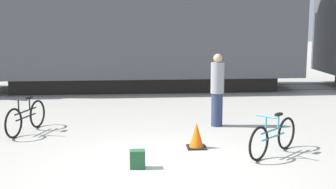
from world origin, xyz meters
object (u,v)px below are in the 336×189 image
at_px(person_in_grey, 217,90).
at_px(backpack, 137,159).
at_px(bicycle_black, 26,117).
at_px(traffic_cone, 196,136).
at_px(bicycle_teal, 273,137).
at_px(freight_train, 144,10).

bearing_deg(person_in_grey, backpack, 56.29).
height_order(bicycle_black, backpack, bicycle_black).
distance_m(backpack, traffic_cone, 1.77).
distance_m(person_in_grey, traffic_cone, 2.19).
bearing_deg(bicycle_teal, traffic_cone, 157.15).
bearing_deg(person_in_grey, bicycle_black, 3.18).
bearing_deg(person_in_grey, traffic_cone, 67.06).
relative_size(freight_train, person_in_grey, 20.14).
bearing_deg(bicycle_teal, freight_train, 104.71).
xyz_separation_m(freight_train, backpack, (-0.45, -9.33, -2.79)).
xyz_separation_m(bicycle_teal, backpack, (-2.73, -0.61, -0.19)).
xyz_separation_m(bicycle_black, backpack, (2.61, -2.86, -0.20)).
bearing_deg(backpack, bicycle_black, 132.39).
height_order(bicycle_teal, backpack, bicycle_teal).
height_order(person_in_grey, backpack, person_in_grey).
bearing_deg(person_in_grey, bicycle_teal, 104.20).
distance_m(freight_train, bicycle_teal, 9.37).
xyz_separation_m(freight_train, bicycle_black, (-3.05, -6.47, -2.59)).
height_order(freight_train, backpack, freight_train).
distance_m(freight_train, bicycle_black, 7.61).
bearing_deg(backpack, freight_train, 87.25).
bearing_deg(bicycle_black, person_in_grey, 3.73).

